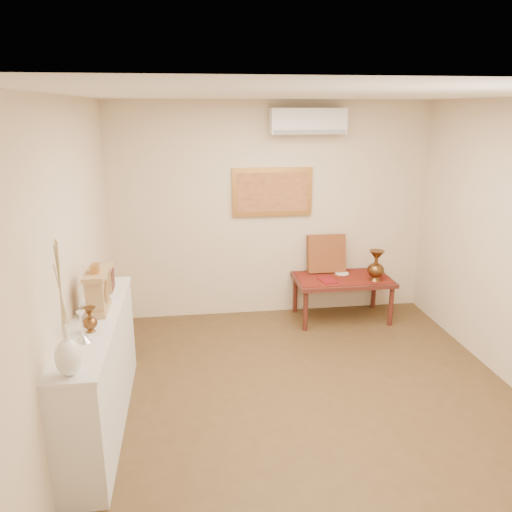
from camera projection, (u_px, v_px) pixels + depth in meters
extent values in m
plane|color=brown|center=(312.00, 406.00, 4.53)|extent=(4.50, 4.50, 0.00)
plane|color=white|center=(323.00, 94.00, 3.76)|extent=(4.50, 4.50, 0.00)
cube|color=beige|center=(272.00, 211.00, 6.28)|extent=(4.00, 0.02, 2.70)
cube|color=beige|center=(458.00, 432.00, 2.01)|extent=(4.00, 0.02, 2.70)
cube|color=beige|center=(67.00, 275.00, 3.88)|extent=(0.02, 4.50, 2.70)
cube|color=maroon|center=(343.00, 277.00, 6.27)|extent=(1.14, 0.59, 0.01)
cylinder|color=white|center=(342.00, 273.00, 6.39)|extent=(0.18, 0.18, 0.01)
cube|color=maroon|center=(328.00, 280.00, 6.14)|extent=(0.22, 0.28, 0.01)
cube|color=#5A1612|center=(326.00, 253.00, 6.41)|extent=(0.49, 0.20, 0.50)
cube|color=silver|center=(100.00, 374.00, 4.15)|extent=(0.35, 2.00, 0.95)
cube|color=silver|center=(95.00, 320.00, 4.01)|extent=(0.37, 2.02, 0.03)
cube|color=tan|center=(99.00, 308.00, 4.13)|extent=(0.16, 0.36, 0.05)
cube|color=tan|center=(97.00, 291.00, 4.09)|extent=(0.14, 0.30, 0.25)
cylinder|color=beige|center=(107.00, 291.00, 4.10)|extent=(0.01, 0.17, 0.17)
cylinder|color=#AF7638|center=(107.00, 291.00, 4.10)|extent=(0.01, 0.19, 0.19)
cube|color=tan|center=(96.00, 275.00, 4.05)|extent=(0.17, 0.34, 0.04)
cube|color=#AF7638|center=(95.00, 268.00, 4.03)|extent=(0.06, 0.11, 0.07)
cube|color=tan|center=(104.00, 280.00, 4.57)|extent=(0.15, 0.20, 0.22)
cube|color=#4F1E17|center=(113.00, 284.00, 4.59)|extent=(0.01, 0.17, 0.09)
cube|color=#4F1E17|center=(113.00, 274.00, 4.57)|extent=(0.01, 0.17, 0.09)
cube|color=tan|center=(103.00, 267.00, 4.53)|extent=(0.16, 0.21, 0.02)
cube|color=#4F1E17|center=(343.00, 280.00, 6.27)|extent=(1.20, 0.70, 0.05)
cylinder|color=#4F1E17|center=(305.00, 311.00, 6.01)|extent=(0.06, 0.06, 0.50)
cylinder|color=#4F1E17|center=(391.00, 306.00, 6.15)|extent=(0.06, 0.06, 0.50)
cylinder|color=#4F1E17|center=(295.00, 294.00, 6.56)|extent=(0.06, 0.06, 0.50)
cylinder|color=#4F1E17|center=(374.00, 290.00, 6.70)|extent=(0.06, 0.06, 0.50)
cube|color=#AF7638|center=(272.00, 192.00, 6.18)|extent=(1.00, 0.05, 0.60)
cube|color=#B86E40|center=(273.00, 192.00, 6.16)|extent=(0.88, 0.01, 0.48)
cube|color=silver|center=(308.00, 121.00, 5.89)|extent=(0.90, 0.24, 0.30)
cube|color=gray|center=(310.00, 132.00, 5.81)|extent=(0.86, 0.02, 0.05)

